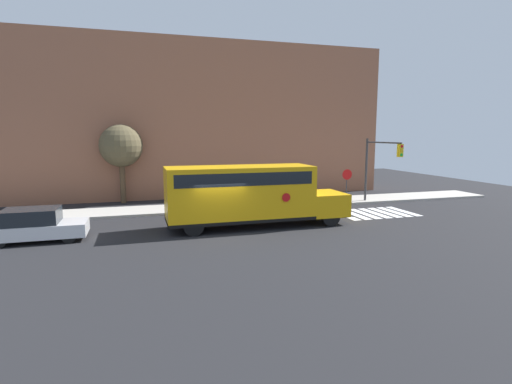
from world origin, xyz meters
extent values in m
plane|color=black|center=(0.00, 0.00, 0.00)|extent=(60.00, 60.00, 0.00)
cube|color=#B2ADA3|center=(0.00, 6.50, 0.07)|extent=(44.00, 3.00, 0.15)
cube|color=#935B42|center=(0.00, 13.00, 5.96)|extent=(32.00, 4.00, 11.91)
cube|color=white|center=(8.15, 2.00, 0.00)|extent=(0.50, 3.20, 0.01)
cube|color=white|center=(8.85, 2.00, 0.00)|extent=(0.50, 3.20, 0.01)
cube|color=white|center=(9.55, 2.00, 0.00)|extent=(0.50, 3.20, 0.01)
cube|color=white|center=(10.25, 2.00, 0.00)|extent=(0.50, 3.20, 0.01)
cube|color=white|center=(10.95, 2.00, 0.00)|extent=(0.50, 3.20, 0.01)
cube|color=white|center=(11.65, 2.00, 0.00)|extent=(0.50, 3.20, 0.01)
cube|color=white|center=(12.35, 2.00, 0.00)|extent=(0.50, 3.20, 0.01)
cube|color=#EAA80F|center=(1.28, 0.69, 1.84)|extent=(7.57, 2.50, 2.77)
cube|color=#EAA80F|center=(6.09, 0.69, 1.05)|extent=(2.05, 2.50, 1.21)
cube|color=black|center=(1.28, 0.69, 0.53)|extent=(7.57, 2.54, 0.16)
cube|color=black|center=(1.28, 0.69, 2.67)|extent=(6.97, 2.53, 0.64)
cylinder|color=red|center=(3.37, -0.60, 1.70)|extent=(0.44, 0.02, 0.44)
cylinder|color=black|center=(5.99, 1.77, 0.50)|extent=(1.00, 0.30, 1.00)
cylinder|color=black|center=(5.99, -0.39, 0.50)|extent=(1.00, 0.30, 1.00)
cylinder|color=black|center=(-1.30, 1.77, 0.50)|extent=(1.00, 0.30, 1.00)
cylinder|color=black|center=(-1.30, -0.39, 0.50)|extent=(1.00, 0.30, 1.00)
cube|color=silver|center=(-8.26, 0.77, 0.52)|extent=(4.20, 1.87, 0.61)
cube|color=#1E2328|center=(-8.51, 0.77, 1.17)|extent=(2.35, 1.72, 0.68)
cylinder|color=black|center=(-6.87, 1.58, 0.32)|extent=(0.64, 0.22, 0.64)
cylinder|color=black|center=(-6.87, -0.04, 0.32)|extent=(0.64, 0.22, 0.64)
cylinder|color=black|center=(-9.64, 1.58, 0.32)|extent=(0.64, 0.22, 0.64)
cylinder|color=#38383A|center=(10.18, 5.44, 1.06)|extent=(0.07, 0.07, 2.12)
cylinder|color=red|center=(10.18, 5.39, 2.08)|extent=(0.73, 0.03, 0.73)
cylinder|color=#38383A|center=(11.84, 5.67, 2.28)|extent=(0.16, 0.16, 4.56)
cylinder|color=#38383A|center=(11.84, 3.76, 4.31)|extent=(0.10, 3.82, 0.10)
cube|color=yellow|center=(11.84, 1.95, 3.86)|extent=(0.28, 0.28, 0.80)
cylinder|color=red|center=(11.84, 1.80, 4.12)|extent=(0.18, 0.02, 0.18)
cylinder|color=#EAB214|center=(11.84, 1.80, 3.86)|extent=(0.18, 0.02, 0.18)
cylinder|color=green|center=(11.84, 1.80, 3.60)|extent=(0.18, 0.02, 0.18)
cylinder|color=brown|center=(-4.81, 10.44, 1.58)|extent=(0.38, 0.38, 3.16)
sphere|color=brown|center=(-4.81, 10.44, 4.06)|extent=(2.97, 2.97, 2.97)
camera|label=1|loc=(-3.80, -19.20, 4.87)|focal=28.00mm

